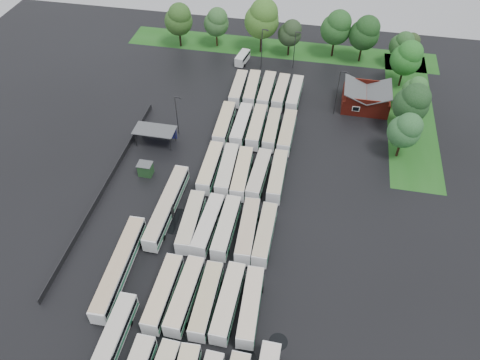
# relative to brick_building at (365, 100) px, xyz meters

# --- Properties ---
(ground) EXTENTS (160.00, 160.00, 0.00)m
(ground) POSITION_rel_brick_building_xyz_m (-24.00, -42.77, -1.87)
(ground) COLOR black
(ground) RESTS_ON ground
(brick_building) EXTENTS (10.07, 8.60, 5.39)m
(brick_building) POSITION_rel_brick_building_xyz_m (0.00, 0.00, 0.00)
(brick_building) COLOR maroon
(brick_building) RESTS_ON ground
(wash_shed) EXTENTS (8.20, 4.20, 3.58)m
(wash_shed) POSITION_rel_brick_building_xyz_m (-41.20, -20.74, 1.12)
(wash_shed) COLOR #2D2D30
(wash_shed) RESTS_ON ground
(utility_hut) EXTENTS (2.70, 2.20, 2.62)m
(utility_hut) POSITION_rel_brick_building_xyz_m (-40.20, -30.17, -0.55)
(utility_hut) COLOR #1D441E
(utility_hut) RESTS_ON ground
(grass_strip_north) EXTENTS (80.00, 10.00, 0.01)m
(grass_strip_north) POSITION_rel_brick_building_xyz_m (-22.00, 22.03, -1.86)
(grass_strip_north) COLOR #1E5A19
(grass_strip_north) RESTS_ON ground
(grass_strip_east) EXTENTS (10.00, 50.00, 0.01)m
(grass_strip_east) POSITION_rel_brick_building_xyz_m (10.00, 0.03, -1.86)
(grass_strip_east) COLOR #1E5A19
(grass_strip_east) RESTS_ON ground
(west_fence) EXTENTS (0.10, 50.00, 1.20)m
(west_fence) POSITION_rel_brick_building_xyz_m (-46.20, -34.77, -1.27)
(west_fence) COLOR #2D2D30
(west_fence) RESTS_ON ground
(bus_r1c0) EXTENTS (2.69, 12.07, 3.35)m
(bus_r1c0) POSITION_rel_brick_building_xyz_m (-28.51, -55.30, -0.02)
(bus_r1c0) COLOR white
(bus_r1c0) RESTS_ON ground
(bus_r1c1) EXTENTS (2.95, 12.19, 3.37)m
(bus_r1c1) POSITION_rel_brick_building_xyz_m (-25.28, -55.07, -0.01)
(bus_r1c1) COLOR white
(bus_r1c1) RESTS_ON ground
(bus_r1c2) EXTENTS (2.57, 11.78, 3.28)m
(bus_r1c2) POSITION_rel_brick_building_xyz_m (-22.04, -55.21, -0.06)
(bus_r1c2) COLOR white
(bus_r1c2) RESTS_ON ground
(bus_r1c3) EXTENTS (2.86, 12.16, 3.37)m
(bus_r1c3) POSITION_rel_brick_building_xyz_m (-18.92, -54.96, -0.01)
(bus_r1c3) COLOR white
(bus_r1c3) RESTS_ON ground
(bus_r1c4) EXTENTS (2.98, 11.90, 3.29)m
(bus_r1c4) POSITION_rel_brick_building_xyz_m (-15.65, -54.92, -0.06)
(bus_r1c4) COLOR white
(bus_r1c4) RESTS_ON ground
(bus_r2c0) EXTENTS (3.06, 12.04, 3.32)m
(bus_r2c0) POSITION_rel_brick_building_xyz_m (-28.21, -41.40, -0.04)
(bus_r2c0) COLOR white
(bus_r2c0) RESTS_ON ground
(bus_r2c1) EXTENTS (3.01, 11.93, 3.29)m
(bus_r2c1) POSITION_rel_brick_building_xyz_m (-25.22, -41.41, -0.05)
(bus_r2c1) COLOR white
(bus_r2c1) RESTS_ON ground
(bus_r2c2) EXTENTS (2.68, 12.03, 3.34)m
(bus_r2c2) POSITION_rel_brick_building_xyz_m (-22.16, -41.42, -0.03)
(bus_r2c2) COLOR white
(bus_r2c2) RESTS_ON ground
(bus_r2c3) EXTENTS (3.05, 12.24, 3.38)m
(bus_r2c3) POSITION_rel_brick_building_xyz_m (-18.61, -41.41, -0.01)
(bus_r2c3) COLOR white
(bus_r2c3) RESTS_ON ground
(bus_r2c4) EXTENTS (2.54, 11.67, 3.25)m
(bus_r2c4) POSITION_rel_brick_building_xyz_m (-15.74, -41.56, -0.08)
(bus_r2c4) COLOR white
(bus_r2c4) RESTS_ON ground
(bus_r3c0) EXTENTS (2.72, 12.12, 3.37)m
(bus_r3c0) POSITION_rel_brick_building_xyz_m (-28.20, -27.92, -0.01)
(bus_r3c0) COLOR white
(bus_r3c0) RESTS_ON ground
(bus_r3c1) EXTENTS (3.08, 12.24, 3.38)m
(bus_r3c1) POSITION_rel_brick_building_xyz_m (-25.00, -27.94, -0.01)
(bus_r3c1) COLOR white
(bus_r3c1) RESTS_ON ground
(bus_r3c2) EXTENTS (3.06, 12.20, 3.37)m
(bus_r3c2) POSITION_rel_brick_building_xyz_m (-22.14, -28.31, -0.01)
(bus_r3c2) COLOR white
(bus_r3c2) RESTS_ON ground
(bus_r3c3) EXTENTS (3.03, 11.95, 3.30)m
(bus_r3c3) POSITION_rel_brick_building_xyz_m (-18.99, -28.03, -0.05)
(bus_r3c3) COLOR white
(bus_r3c3) RESTS_ON ground
(bus_r3c4) EXTENTS (2.62, 11.89, 3.30)m
(bus_r3c4) POSITION_rel_brick_building_xyz_m (-15.65, -27.74, -0.05)
(bus_r3c4) COLOR white
(bus_r3c4) RESTS_ON ground
(bus_r4c0) EXTENTS (2.90, 12.29, 3.40)m
(bus_r4c0) POSITION_rel_brick_building_xyz_m (-28.54, -14.48, 0.01)
(bus_r4c0) COLOR white
(bus_r4c0) RESTS_ON ground
(bus_r4c1) EXTENTS (2.59, 12.03, 3.35)m
(bus_r4c1) POSITION_rel_brick_building_xyz_m (-25.01, -14.18, -0.03)
(bus_r4c1) COLOR white
(bus_r4c1) RESTS_ON ground
(bus_r4c2) EXTENTS (2.70, 12.24, 3.40)m
(bus_r4c2) POSITION_rel_brick_building_xyz_m (-21.82, -14.14, 0.01)
(bus_r4c2) COLOR white
(bus_r4c2) RESTS_ON ground
(bus_r4c3) EXTENTS (2.62, 11.64, 3.23)m
(bus_r4c3) POSITION_rel_brick_building_xyz_m (-18.67, -14.33, -0.09)
(bus_r4c3) COLOR white
(bus_r4c3) RESTS_ON ground
(bus_r4c4) EXTENTS (2.70, 12.07, 3.35)m
(bus_r4c4) POSITION_rel_brick_building_xyz_m (-15.50, -14.61, -0.02)
(bus_r4c4) COLOR white
(bus_r4c4) RESTS_ON ground
(bus_r5c0) EXTENTS (2.74, 11.73, 3.25)m
(bus_r5c0) POSITION_rel_brick_building_xyz_m (-28.32, -0.92, -0.08)
(bus_r5c0) COLOR white
(bus_r5c0) RESTS_ON ground
(bus_r5c1) EXTENTS (2.95, 11.93, 3.30)m
(bus_r5c1) POSITION_rel_brick_building_xyz_m (-25.25, -0.52, -0.05)
(bus_r5c1) COLOR white
(bus_r5c1) RESTS_ON ground
(bus_r5c2) EXTENTS (2.64, 12.14, 3.38)m
(bus_r5c2) POSITION_rel_brick_building_xyz_m (-21.89, -0.61, -0.01)
(bus_r5c2) COLOR white
(bus_r5c2) RESTS_ON ground
(bus_r5c3) EXTENTS (2.79, 11.68, 3.23)m
(bus_r5c3) POSITION_rel_brick_building_xyz_m (-18.68, -0.49, -0.09)
(bus_r5c3) COLOR white
(bus_r5c3) RESTS_ON ground
(bus_r5c4) EXTENTS (2.82, 11.67, 3.23)m
(bus_r5c4) POSITION_rel_brick_building_xyz_m (-15.54, -0.57, -0.09)
(bus_r5c4) COLOR white
(bus_r5c4) RESTS_ON ground
(artic_bus_west_a) EXTENTS (2.53, 17.60, 3.27)m
(artic_bus_west_a) POSITION_rel_brick_building_xyz_m (-32.93, -65.89, -0.06)
(artic_bus_west_a) COLOR white
(artic_bus_west_a) RESTS_ON ground
(artic_bus_west_b) EXTENTS (2.80, 17.91, 3.32)m
(artic_bus_west_b) POSITION_rel_brick_building_xyz_m (-33.15, -38.87, -0.03)
(artic_bus_west_b) COLOR white
(artic_bus_west_b) RESTS_ON ground
(artic_bus_west_c) EXTENTS (3.07, 18.10, 3.35)m
(artic_bus_west_c) POSITION_rel_brick_building_xyz_m (-36.44, -52.28, -0.01)
(artic_bus_west_c) COLOR white
(artic_bus_west_c) RESTS_ON ground
(minibus) EXTENTS (2.98, 5.91, 2.46)m
(minibus) POSITION_rel_brick_building_xyz_m (-30.15, 13.27, -0.50)
(minibus) COLOR white
(minibus) RESTS_ON ground
(tree_north_0) EXTENTS (7.13, 7.13, 11.80)m
(tree_north_0) POSITION_rel_brick_building_xyz_m (-47.56, 18.27, 5.73)
(tree_north_0) COLOR black
(tree_north_0) RESTS_ON ground
(tree_north_1) EXTENTS (6.36, 6.36, 10.53)m
(tree_north_1) POSITION_rel_brick_building_xyz_m (-38.24, 20.28, 4.91)
(tree_north_1) COLOR #382012
(tree_north_1) RESTS_ON ground
(tree_north_2) EXTENTS (8.59, 8.59, 14.22)m
(tree_north_2) POSITION_rel_brick_building_xyz_m (-26.39, 19.48, 7.29)
(tree_north_2) COLOR black
(tree_north_2) RESTS_ON ground
(tree_north_3) EXTENTS (5.87, 5.86, 9.71)m
(tree_north_3) POSITION_rel_brick_building_xyz_m (-19.20, 19.15, 4.38)
(tree_north_3) COLOR black
(tree_north_3) RESTS_ON ground
(tree_north_4) EXTENTS (7.44, 7.44, 12.33)m
(tree_north_4) POSITION_rel_brick_building_xyz_m (-8.14, 20.92, 6.06)
(tree_north_4) COLOR black
(tree_north_4) RESTS_ON ground
(tree_north_5) EXTENTS (7.32, 7.32, 12.12)m
(tree_north_5) POSITION_rel_brick_building_xyz_m (-1.28, 19.67, 5.93)
(tree_north_5) COLOR black
(tree_north_5) RESTS_ON ground
(tree_north_6) EXTENTS (5.03, 5.03, 8.34)m
(tree_north_6) POSITION_rel_brick_building_xyz_m (9.70, 20.64, 3.50)
(tree_north_6) COLOR black
(tree_north_6) RESTS_ON ground
(tree_east_0) EXTENTS (6.21, 6.21, 10.28)m
(tree_east_0) POSITION_rel_brick_building_xyz_m (6.64, -15.63, 4.75)
(tree_east_0) COLOR black
(tree_east_0) RESTS_ON ground
(tree_east_1) EXTENTS (7.11, 7.11, 11.78)m
(tree_east_1) POSITION_rel_brick_building_xyz_m (8.13, -7.80, 5.71)
(tree_east_1) COLOR black
(tree_east_1) RESTS_ON ground
(tree_east_2) EXTENTS (5.06, 5.06, 8.39)m
(tree_east_2) POSITION_rel_brick_building_xyz_m (9.79, 0.78, 3.53)
(tree_east_2) COLOR black
(tree_east_2) RESTS_ON ground
(tree_east_3) EXTENTS (6.99, 6.99, 11.59)m
(tree_east_3) POSITION_rel_brick_building_xyz_m (8.14, 10.14, 5.59)
(tree_east_3) COLOR black
(tree_east_3) RESTS_ON ground
(tree_east_4) EXTENTS (5.64, 5.63, 9.33)m
(tree_east_4) POSITION_rel_brick_building_xyz_m (7.78, 18.96, 4.13)
(tree_east_4) COLOR black
(tree_east_4) RESTS_ON ground
(lamp_post_ne) EXTENTS (1.63, 0.32, 10.61)m
(lamp_post_ne) POSITION_rel_brick_building_xyz_m (-6.35, -3.92, 4.30)
(lamp_post_ne) COLOR #2D2D30
(lamp_post_ne) RESTS_ON ground
(lamp_post_nw) EXTENTS (1.41, 0.28, 9.18)m
(lamp_post_nw) POSITION_rel_brick_building_xyz_m (-37.54, -17.21, 3.47)
(lamp_post_nw) COLOR #2D2D30
(lamp_post_nw) RESTS_ON ground
(lamp_post_back_w) EXTENTS (1.60, 0.31, 10.39)m
(lamp_post_back_w) POSITION_rel_brick_building_xyz_m (-24.99, 11.42, 4.17)
(lamp_post_back_w) COLOR #2D2D30
(lamp_post_back_w) RESTS_ON ground
(lamp_post_back_e) EXTENTS (1.48, 0.29, 9.59)m
(lamp_post_back_e) POSITION_rel_brick_building_xyz_m (-17.32, 13.27, 3.70)
(lamp_post_back_e) COLOR #2D2D30
(lamp_post_back_e) RESTS_ON ground
(puddle_0) EXTENTS (5.21, 5.21, 0.01)m
(puddle_0) POSITION_rel_brick_building_xyz_m (-25.77, -62.01, -1.86)
(puddle_0) COLOR black
(puddle_0) RESTS_ON ground
(puddle_1) EXTENTS (3.43, 3.43, 0.01)m
(puddle_1) POSITION_rel_brick_building_xyz_m (-15.18, -62.04, -1.86)
(puddle_1) COLOR black
(puddle_1) RESTS_ON ground
(puddle_2) EXTENTS (5.92, 5.92, 0.01)m
(puddle_2) POSITION_rel_brick_building_xyz_m (-31.13, -40.31, -1.86)
(puddle_2) COLOR black
(puddle_2) RESTS_ON ground
(puddle_3) EXTENTS (3.01, 3.01, 0.01)m
(puddle_3) POSITION_rel_brick_building_xyz_m (-17.25, -46.21, -1.86)
(puddle_3) COLOR black
(puddle_3) RESTS_ON ground
(puddle_4) EXTENTS (2.65, 2.65, 0.01)m
(puddle_4) POSITION_rel_brick_building_xyz_m (-11.06, -58.56, -1.86)
(puddle_4) COLOR black
(puddle_4) RESTS_ON ground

